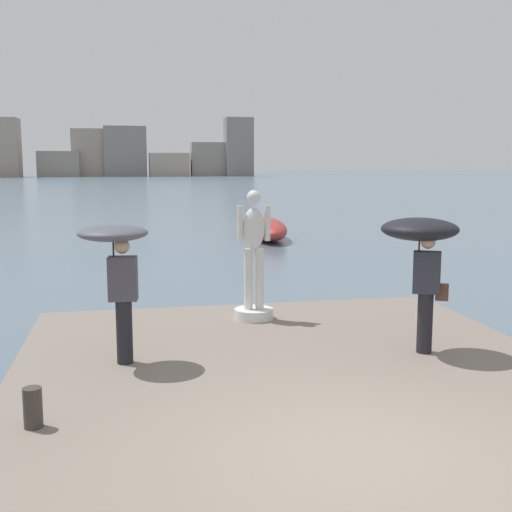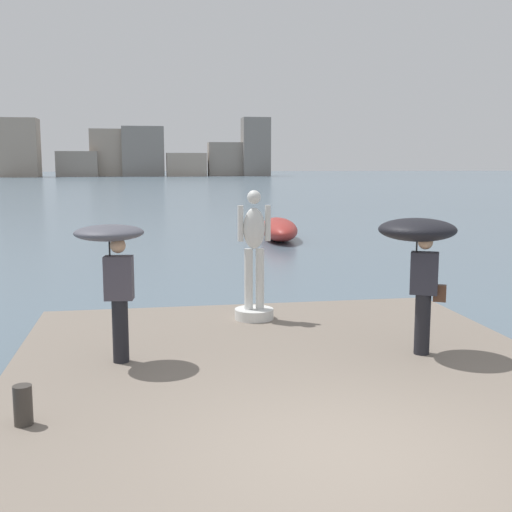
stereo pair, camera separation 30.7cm
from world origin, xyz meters
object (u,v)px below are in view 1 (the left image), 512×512
at_px(statue_white_figure, 254,269).
at_px(mooring_bollard, 33,408).
at_px(onlooker_left, 117,257).
at_px(boat_mid, 268,229).
at_px(onlooker_right, 421,243).

xyz_separation_m(statue_white_figure, mooring_bollard, (-3.17, -4.16, -0.68)).
xyz_separation_m(onlooker_left, boat_mid, (5.83, 16.90, -1.43)).
relative_size(statue_white_figure, onlooker_left, 1.19).
height_order(statue_white_figure, onlooker_left, statue_white_figure).
distance_m(onlooker_left, mooring_bollard, 2.57).
distance_m(onlooker_right, boat_mid, 17.36).
bearing_deg(statue_white_figure, onlooker_right, -50.92).
relative_size(onlooker_left, boat_mid, 0.40).
relative_size(statue_white_figure, boat_mid, 0.48).
bearing_deg(mooring_bollard, boat_mid, 70.56).
relative_size(onlooker_left, mooring_bollard, 4.45).
height_order(statue_white_figure, boat_mid, statue_white_figure).
bearing_deg(onlooker_right, onlooker_left, 175.75).
distance_m(mooring_bollard, boat_mid, 20.11).
distance_m(statue_white_figure, mooring_bollard, 5.27).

